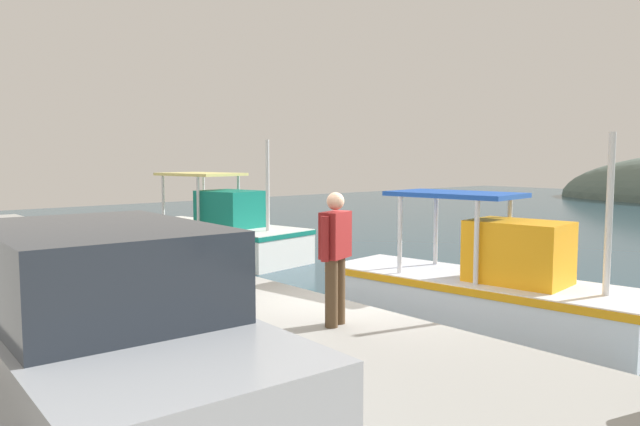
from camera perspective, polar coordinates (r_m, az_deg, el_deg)
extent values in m
cube|color=white|center=(17.88, -10.01, -2.63)|extent=(6.17, 3.16, 0.95)
cube|color=#0F7260|center=(17.83, -10.03, -1.37)|extent=(6.22, 3.20, 0.12)
cube|color=#0F7260|center=(17.22, -8.47, 0.40)|extent=(1.85, 1.57, 1.02)
cylinder|color=silver|center=(18.32, -14.58, 1.20)|extent=(0.08, 0.08, 1.43)
cylinder|color=silver|center=(19.25, -10.92, 1.47)|extent=(0.08, 0.08, 1.43)
cylinder|color=silver|center=(17.07, -11.43, 0.98)|extent=(0.08, 0.08, 1.43)
cylinder|color=silver|center=(18.06, -7.69, 1.27)|extent=(0.08, 0.08, 1.43)
cube|color=#D8CC72|center=(18.12, -11.20, 3.61)|extent=(2.62, 1.99, 0.08)
cylinder|color=silver|center=(16.12, -4.98, 2.60)|extent=(0.10, 0.10, 2.43)
torus|color=orange|center=(17.61, -6.51, 0.53)|extent=(0.55, 0.19, 0.54)
cube|color=white|center=(10.86, 14.73, -8.08)|extent=(5.65, 2.40, 0.85)
cube|color=orange|center=(10.79, 14.77, -6.28)|extent=(5.69, 2.45, 0.12)
cube|color=orange|center=(10.40, 18.21, -3.51)|extent=(1.65, 1.22, 1.02)
cylinder|color=silver|center=(10.77, 7.55, -2.06)|extent=(0.08, 0.08, 1.36)
cylinder|color=silver|center=(11.78, 10.87, -1.48)|extent=(0.08, 0.08, 1.36)
cylinder|color=silver|center=(10.02, 14.55, -2.73)|extent=(0.08, 0.08, 1.36)
cylinder|color=silver|center=(11.10, 17.42, -2.04)|extent=(0.08, 0.08, 1.36)
cube|color=#1E4CB2|center=(10.83, 12.63, 1.73)|extent=(2.36, 1.54, 0.08)
cylinder|color=silver|center=(9.85, 25.63, -0.13)|extent=(0.10, 0.10, 2.42)
cylinder|color=tan|center=(14.33, -21.15, -3.08)|extent=(0.04, 0.04, 0.22)
cylinder|color=tan|center=(14.44, -21.37, -3.03)|extent=(0.04, 0.04, 0.22)
ellipsoid|color=white|center=(14.37, -21.11, -2.05)|extent=(0.40, 0.68, 0.40)
ellipsoid|color=silver|center=(14.34, -21.30, -1.83)|extent=(0.44, 0.59, 0.28)
cylinder|color=white|center=(14.44, -20.47, -1.12)|extent=(0.11, 0.20, 0.27)
sphere|color=white|center=(14.46, -20.21, -0.47)|extent=(0.18, 0.18, 0.16)
cone|color=#F2B272|center=(14.56, -19.51, -0.49)|extent=(0.11, 0.31, 0.07)
cylinder|color=#4C3823|center=(7.52, 1.08, -7.57)|extent=(0.16, 0.16, 0.86)
cylinder|color=#4C3823|center=(7.70, 1.80, -7.28)|extent=(0.16, 0.16, 0.86)
cube|color=maroon|center=(7.49, 1.46, -2.07)|extent=(0.37, 0.49, 0.58)
cylinder|color=maroon|center=(7.25, 0.46, -2.46)|extent=(0.10, 0.10, 0.55)
cylinder|color=maroon|center=(7.73, 2.40, -2.00)|extent=(0.10, 0.10, 0.55)
sphere|color=tan|center=(7.44, 1.47, 1.12)|extent=(0.22, 0.22, 0.22)
cylinder|color=black|center=(4.50, -2.92, -18.32)|extent=(0.61, 0.21, 0.60)
cylinder|color=black|center=(6.62, -15.84, -10.70)|extent=(0.61, 0.21, 0.60)
cube|color=#A5ADB7|center=(5.14, -19.46, -13.05)|extent=(4.18, 1.91, 0.76)
cube|color=#262D38|center=(5.11, -20.24, -4.87)|extent=(2.28, 1.67, 0.68)
cylinder|color=#333338|center=(16.31, -20.52, -1.74)|extent=(0.25, 0.25, 0.42)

